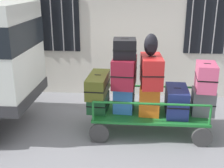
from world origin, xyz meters
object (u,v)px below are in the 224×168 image
object	(u,v)px
suitcase_left_bottom	(98,102)
suitcase_left_middle	(98,84)
backpack	(151,45)
suitcase_midleft_bottom	(124,98)
suitcase_center_middle	(151,71)
luggage_cart	(149,115)
suitcase_midleft_top	(125,48)
suitcase_midleft_middle	(124,72)
suitcase_right_middle	(206,77)
suitcase_right_bottom	(203,102)
suitcase_midright_bottom	(176,101)
suitcase_center_bottom	(150,98)

from	to	relation	value
suitcase_left_bottom	suitcase_left_middle	bearing A→B (deg)	90.00
backpack	suitcase_midleft_bottom	bearing A→B (deg)	176.21
suitcase_midleft_bottom	suitcase_center_middle	world-z (taller)	suitcase_center_middle
luggage_cart	suitcase_midleft_top	bearing A→B (deg)	-176.08
suitcase_midleft_bottom	suitcase_midleft_middle	size ratio (longest dim) A/B	0.76
suitcase_left_middle	suitcase_right_middle	size ratio (longest dim) A/B	1.46
luggage_cart	backpack	world-z (taller)	backpack
suitcase_midleft_middle	suitcase_right_bottom	size ratio (longest dim) A/B	1.40
suitcase_right_middle	backpack	distance (m)	1.28
suitcase_left_middle	suitcase_right_middle	world-z (taller)	suitcase_right_middle
suitcase_left_bottom	suitcase_midleft_bottom	world-z (taller)	suitcase_midleft_bottom
suitcase_left_bottom	suitcase_right_bottom	bearing A→B (deg)	0.60
suitcase_center_middle	backpack	size ratio (longest dim) A/B	1.92
suitcase_midleft_bottom	suitcase_midleft_top	bearing A→B (deg)	-90.00
suitcase_midright_bottom	suitcase_right_middle	xyz separation A→B (m)	(0.54, -0.00, 0.53)
suitcase_midright_bottom	suitcase_center_bottom	bearing A→B (deg)	176.34
suitcase_midleft_middle	suitcase_center_bottom	xyz separation A→B (m)	(0.54, 0.05, -0.57)
suitcase_midleft_top	suitcase_midright_bottom	distance (m)	1.54
suitcase_midleft_top	luggage_cart	bearing A→B (deg)	3.92
suitcase_midleft_bottom	luggage_cart	bearing A→B (deg)	-3.53
suitcase_midright_bottom	suitcase_right_bottom	xyz separation A→B (m)	(0.54, 0.02, -0.01)
suitcase_midleft_top	suitcase_center_middle	bearing A→B (deg)	2.25
luggage_cart	suitcase_left_middle	bearing A→B (deg)	-179.08
suitcase_midleft_bottom	backpack	size ratio (longest dim) A/B	1.32
suitcase_left_middle	suitcase_midleft_middle	distance (m)	0.62
backpack	suitcase_center_bottom	bearing A→B (deg)	32.78
suitcase_midright_bottom	suitcase_midleft_middle	bearing A→B (deg)	-179.17
suitcase_midright_bottom	suitcase_right_bottom	world-z (taller)	suitcase_midright_bottom
suitcase_midright_bottom	suitcase_right_middle	size ratio (longest dim) A/B	1.22
luggage_cart	suitcase_right_bottom	xyz separation A→B (m)	(1.09, 0.00, 0.34)
suitcase_midleft_bottom	suitcase_midleft_middle	bearing A→B (deg)	-90.00
suitcase_midleft_top	suitcase_right_bottom	xyz separation A→B (m)	(1.63, 0.04, -1.10)
suitcase_midleft_top	suitcase_midright_bottom	size ratio (longest dim) A/B	0.61
suitcase_center_bottom	suitcase_left_bottom	bearing A→B (deg)	-178.08
suitcase_right_bottom	suitcase_center_middle	bearing A→B (deg)	-178.92
suitcase_center_middle	backpack	bearing A→B (deg)	152.20
luggage_cart	suitcase_right_bottom	size ratio (longest dim) A/B	4.47
suitcase_midleft_middle	backpack	distance (m)	0.76
suitcase_center_middle	luggage_cart	bearing A→B (deg)	90.00
suitcase_center_bottom	backpack	bearing A→B (deg)	-147.22
suitcase_right_middle	suitcase_midleft_top	bearing A→B (deg)	-179.34
suitcase_left_bottom	suitcase_right_middle	bearing A→B (deg)	-0.01
suitcase_center_bottom	backpack	distance (m)	1.13
suitcase_center_bottom	suitcase_midleft_bottom	bearing A→B (deg)	178.39
luggage_cart	suitcase_midright_bottom	world-z (taller)	suitcase_midright_bottom
luggage_cart	suitcase_left_middle	size ratio (longest dim) A/B	2.43
suitcase_right_bottom	backpack	xyz separation A→B (m)	(-1.12, -0.01, 1.17)
suitcase_midleft_top	suitcase_center_middle	distance (m)	0.71
suitcase_midleft_top	suitcase_right_middle	world-z (taller)	suitcase_midleft_top
suitcase_left_middle	suitcase_right_bottom	bearing A→B (deg)	0.58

